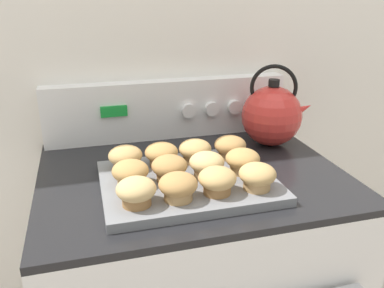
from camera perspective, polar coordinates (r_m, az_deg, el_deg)
The scene contains 16 objects.
wall_back at distance 1.29m, azimuth -4.08°, elevation 14.88°, with size 8.00×0.05×2.40m.
control_panel at distance 1.28m, azimuth -3.24°, elevation 4.94°, with size 0.76×0.07×0.18m.
muffin_pan at distance 0.98m, azimuth -0.59°, elevation -5.39°, with size 0.41×0.32×0.02m.
muffin_r0_c0 at distance 0.85m, azimuth -7.84°, elevation -6.60°, with size 0.08×0.08×0.06m.
muffin_r0_c1 at distance 0.87m, azimuth -1.96°, elevation -5.97°, with size 0.08×0.08×0.06m.
muffin_r0_c2 at distance 0.89m, azimuth 3.56°, elevation -5.11°, with size 0.08×0.08×0.06m.
muffin_r0_c3 at distance 0.92m, azimuth 9.15°, elevation -4.47°, with size 0.08×0.08×0.06m.
muffin_r1_c0 at distance 0.94m, azimuth -8.64°, elevation -4.03°, with size 0.08×0.08×0.06m.
muffin_r1_c1 at distance 0.95m, azimuth -3.19°, elevation -3.36°, with size 0.08×0.08×0.06m.
muffin_r1_c2 at distance 0.97m, azimuth 2.09°, elevation -2.84°, with size 0.08×0.08×0.06m.
muffin_r1_c3 at distance 1.00m, azimuth 7.12°, elevation -2.32°, with size 0.08×0.08×0.06m.
muffin_r2_c0 at distance 1.02m, azimuth -9.33°, elevation -1.85°, with size 0.08×0.08×0.06m.
muffin_r2_c1 at distance 1.03m, azimuth -4.31°, elevation -1.43°, with size 0.08×0.08×0.06m.
muffin_r2_c2 at distance 1.05m, azimuth 0.43°, elevation -0.92°, with size 0.08×0.08×0.06m.
muffin_r2_c3 at distance 1.08m, azimuth 5.37°, elevation -0.39°, with size 0.08×0.08×0.06m.
tea_kettle at distance 1.23m, azimuth 11.18°, elevation 4.06°, with size 0.21×0.18×0.24m.
Camera 1 is at (-0.25, -0.61, 1.34)m, focal length 38.00 mm.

